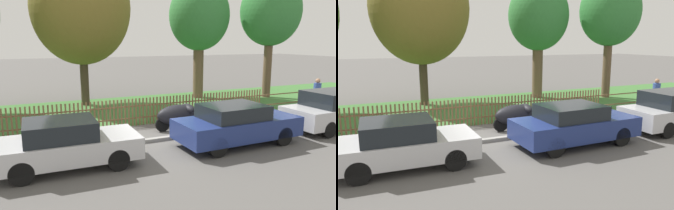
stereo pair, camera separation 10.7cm
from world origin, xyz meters
The scene contains 11 objects.
ground_plane centered at (0.00, 0.00, 0.00)m, with size 120.00×120.00×0.00m, color #565451.
kerb_stone centered at (0.00, 0.10, 0.06)m, with size 39.10×0.20×0.12m, color gray.
grass_strip centered at (0.00, 5.96, 0.01)m, with size 39.10×6.98×0.01m, color #3D7033.
park_fence centered at (0.00, 2.48, 0.57)m, with size 39.10×0.05×1.15m.
parked_car_navy_estate centered at (-3.48, -1.14, 0.69)m, with size 3.93×1.81×1.37m.
parked_car_red_compact centered at (2.05, -1.33, 0.72)m, with size 4.30×1.91×1.39m.
covered_motorcycle centered at (1.10, 1.13, 0.63)m, with size 1.91×0.91×1.02m.
tree_behind_motorcycle centered at (-1.35, 7.86, 5.15)m, with size 5.14×5.14×8.13m.
tree_mid_park centered at (5.52, 7.49, 4.88)m, with size 3.62×3.62×7.05m.
tree_far_left centered at (9.46, 5.82, 5.17)m, with size 3.60×3.60×7.30m.
pedestrian_near_fence centered at (8.46, 1.08, 0.97)m, with size 0.40×0.35×1.71m.
Camera 2 is at (-4.36, -10.22, 3.48)m, focal length 35.00 mm.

